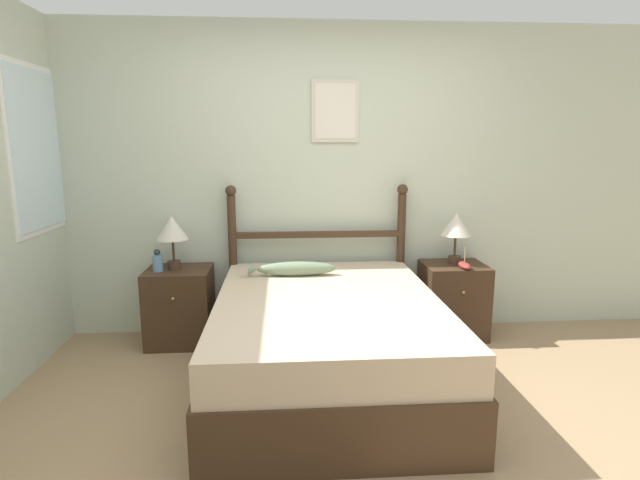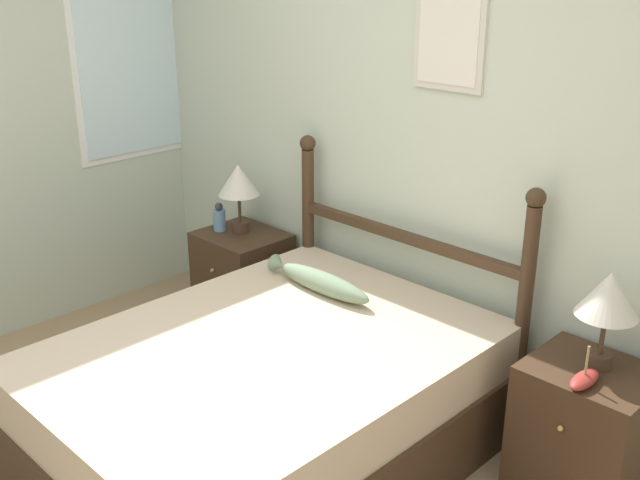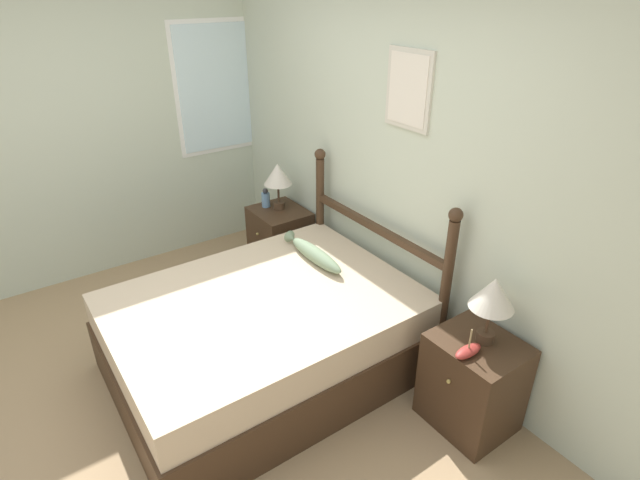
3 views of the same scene
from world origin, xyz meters
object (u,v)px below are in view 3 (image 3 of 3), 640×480
at_px(model_boat, 468,351).
at_px(nightstand_left, 280,240).
at_px(nightstand_right, 472,382).
at_px(bed, 265,335).
at_px(bottle, 266,199).
at_px(table_lamp_left, 278,176).
at_px(fish_pillow, 314,254).
at_px(table_lamp_right, 493,296).

bearing_deg(model_boat, nightstand_left, 176.46).
bearing_deg(nightstand_right, bed, -144.73).
relative_size(bottle, model_boat, 0.93).
height_order(table_lamp_left, bottle, table_lamp_left).
bearing_deg(nightstand_left, bottle, -159.55).
height_order(nightstand_left, fish_pillow, fish_pillow).
relative_size(bottle, fish_pillow, 0.27).
xyz_separation_m(bottle, fish_pillow, (1.05, -0.19, -0.03)).
bearing_deg(table_lamp_left, fish_pillow, -15.56).
xyz_separation_m(nightstand_right, bottle, (-2.38, -0.05, 0.38)).
xyz_separation_m(nightstand_left, bottle, (-0.14, -0.05, 0.38)).
bearing_deg(model_boat, bottle, 177.92).
distance_m(nightstand_left, bottle, 0.41).
distance_m(bed, table_lamp_left, 1.54).
bearing_deg(nightstand_right, table_lamp_left, 179.50).
xyz_separation_m(nightstand_right, fish_pillow, (-1.33, -0.24, 0.35)).
xyz_separation_m(table_lamp_left, model_boat, (2.30, -0.16, -0.29)).
bearing_deg(table_lamp_left, model_boat, -3.98).
bearing_deg(fish_pillow, bottle, 169.77).
xyz_separation_m(table_lamp_left, fish_pillow, (0.94, -0.26, -0.26)).
bearing_deg(bed, table_lamp_right, 36.18).
height_order(nightstand_right, table_lamp_left, table_lamp_left).
distance_m(table_lamp_left, model_boat, 2.33).
relative_size(nightstand_left, nightstand_right, 1.00).
height_order(table_lamp_left, fish_pillow, table_lamp_left).
bearing_deg(bottle, nightstand_right, 1.26).
bearing_deg(nightstand_right, table_lamp_right, 80.18).
distance_m(table_lamp_right, bottle, 2.40).
xyz_separation_m(nightstand_right, table_lamp_right, (0.01, 0.03, 0.62)).
bearing_deg(model_boat, table_lamp_right, 97.86).
bearing_deg(model_boat, table_lamp_left, 176.02).
xyz_separation_m(nightstand_left, table_lamp_right, (2.25, 0.03, 0.62)).
bearing_deg(table_lamp_right, fish_pillow, -168.47).
height_order(table_lamp_right, model_boat, table_lamp_right).
relative_size(nightstand_left, fish_pillow, 0.92).
distance_m(nightstand_right, table_lamp_left, 2.36).
distance_m(nightstand_left, table_lamp_left, 0.62).
bearing_deg(bottle, nightstand_left, 20.45).
distance_m(table_lamp_left, table_lamp_right, 2.28).
height_order(nightstand_left, table_lamp_right, table_lamp_right).
bearing_deg(fish_pillow, table_lamp_left, 164.44).
xyz_separation_m(table_lamp_left, table_lamp_right, (2.28, 0.01, 0.00)).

